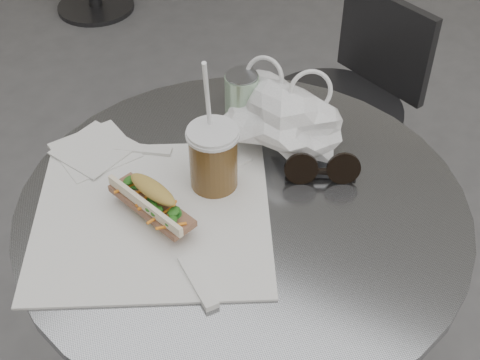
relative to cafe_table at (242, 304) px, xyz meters
The scene contains 9 objects.
cafe_table is the anchor object (origin of this frame).
chair_far 0.75m from the cafe_table, 96.33° to the left, with size 0.40×0.42×0.72m.
sandwich_paper 0.32m from the cafe_table, 140.32° to the right, with size 0.38×0.36×0.00m, color white.
banh_mi 0.34m from the cafe_table, 138.60° to the right, with size 0.21×0.13×0.07m.
iced_coffee 0.34m from the cafe_table, 164.62° to the left, with size 0.09×0.09×0.26m.
sunglasses 0.33m from the cafe_table, 51.99° to the left, with size 0.13×0.09×0.06m.
plastic_bag 0.38m from the cafe_table, 95.87° to the left, with size 0.22×0.17×0.11m, color white, non-canonical shape.
napkin_stack 0.41m from the cafe_table, behind, with size 0.17×0.17×0.01m.
drink_can 0.39m from the cafe_table, 118.77° to the left, with size 0.06×0.06×0.12m.
Camera 1 is at (0.38, -0.50, 1.52)m, focal length 50.00 mm.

